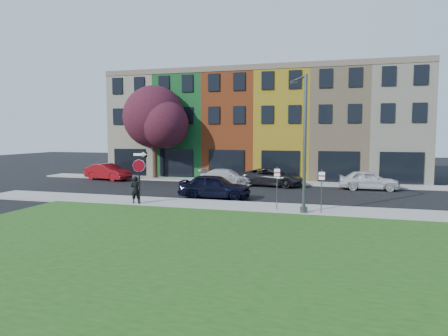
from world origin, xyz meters
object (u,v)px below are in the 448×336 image
(stop_sign, at_px, (139,167))
(street_lamp, at_px, (303,143))
(sedan_near, at_px, (215,186))
(man, at_px, (136,190))

(stop_sign, height_order, street_lamp, street_lamp)
(sedan_near, xyz_separation_m, street_lamp, (6.05, -3.61, 2.97))
(stop_sign, height_order, man, stop_sign)
(man, xyz_separation_m, sedan_near, (3.84, 3.70, -0.12))
(stop_sign, xyz_separation_m, sedan_near, (3.52, 3.83, -1.53))
(man, bearing_deg, street_lamp, 165.24)
(stop_sign, relative_size, street_lamp, 0.43)
(stop_sign, distance_m, street_lamp, 9.68)
(street_lamp, bearing_deg, sedan_near, 125.79)
(man, relative_size, street_lamp, 0.22)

